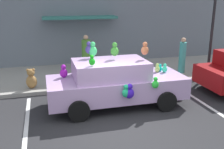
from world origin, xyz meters
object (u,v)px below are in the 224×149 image
(teddy_bear_on_sidewalk, at_px, (31,79))
(pedestrian_near_shopfront, at_px, (86,56))
(plush_covered_car, at_px, (115,82))
(pedestrian_walking_past, at_px, (182,56))
(street_lamp_post, at_px, (213,22))

(teddy_bear_on_sidewalk, bearing_deg, pedestrian_near_shopfront, 31.33)
(pedestrian_near_shopfront, bearing_deg, plush_covered_car, -84.51)
(pedestrian_walking_past, bearing_deg, pedestrian_near_shopfront, 166.85)
(pedestrian_near_shopfront, bearing_deg, teddy_bear_on_sidewalk, -148.67)
(plush_covered_car, height_order, street_lamp_post, street_lamp_post)
(teddy_bear_on_sidewalk, height_order, pedestrian_walking_past, pedestrian_walking_past)
(pedestrian_walking_past, bearing_deg, street_lamp_post, -22.57)
(pedestrian_near_shopfront, distance_m, pedestrian_walking_past, 4.35)
(street_lamp_post, xyz_separation_m, pedestrian_walking_past, (-1.09, 0.45, -1.56))
(street_lamp_post, relative_size, pedestrian_near_shopfront, 2.15)
(plush_covered_car, distance_m, pedestrian_walking_past, 4.66)
(pedestrian_near_shopfront, xyz_separation_m, pedestrian_walking_past, (4.24, -0.99, -0.05))
(street_lamp_post, relative_size, pedestrian_walking_past, 2.34)
(street_lamp_post, height_order, pedestrian_near_shopfront, street_lamp_post)
(teddy_bear_on_sidewalk, relative_size, pedestrian_walking_past, 0.48)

